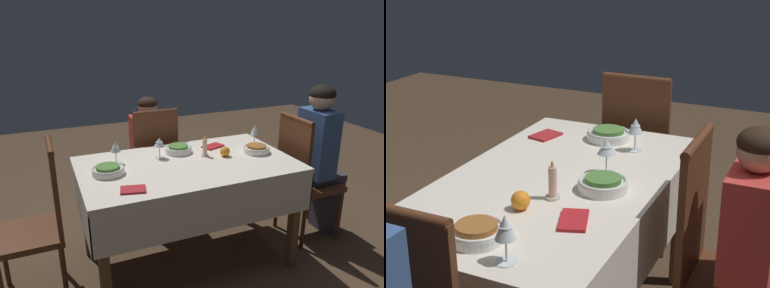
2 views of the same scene
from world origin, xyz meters
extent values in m
plane|color=#4C3826|center=(0.00, 0.00, 0.00)|extent=(8.00, 8.00, 0.00)
cube|color=silver|center=(0.00, 0.00, 0.75)|extent=(1.46, 0.85, 0.04)
cube|color=silver|center=(0.00, 0.42, 0.61)|extent=(1.46, 0.01, 0.26)
cube|color=silver|center=(0.00, -0.42, 0.61)|extent=(1.46, 0.01, 0.26)
cube|color=silver|center=(0.72, 0.00, 0.61)|extent=(0.01, 0.85, 0.26)
cube|color=silver|center=(-0.72, 0.00, 0.61)|extent=(0.01, 0.85, 0.26)
cube|color=brown|center=(0.66, 0.36, 0.37)|extent=(0.06, 0.06, 0.74)
cube|color=brown|center=(-0.66, 0.36, 0.37)|extent=(0.06, 0.06, 0.74)
cube|color=brown|center=(0.66, -0.36, 0.37)|extent=(0.06, 0.06, 0.74)
cube|color=brown|center=(-0.66, -0.36, 0.37)|extent=(0.06, 0.06, 0.74)
cube|color=#562D19|center=(-1.04, 0.04, 0.44)|extent=(0.40, 0.40, 0.04)
cube|color=#562D19|center=(-0.86, 0.04, 0.73)|extent=(0.03, 0.37, 0.54)
cylinder|color=#562D19|center=(-0.86, 0.04, 1.00)|extent=(0.04, 0.36, 0.04)
cylinder|color=#562D19|center=(-1.22, 0.22, 0.21)|extent=(0.03, 0.03, 0.42)
cylinder|color=#562D19|center=(-1.22, -0.13, 0.21)|extent=(0.03, 0.03, 0.42)
cylinder|color=#562D19|center=(-0.87, 0.22, 0.21)|extent=(0.03, 0.03, 0.42)
cylinder|color=#562D19|center=(-0.87, -0.13, 0.21)|extent=(0.03, 0.03, 0.42)
cube|color=#562D19|center=(0.04, -0.74, 0.44)|extent=(0.40, 0.40, 0.04)
cube|color=#562D19|center=(0.04, -0.56, 0.73)|extent=(0.37, 0.03, 0.54)
cylinder|color=#562D19|center=(0.04, -0.56, 1.00)|extent=(0.36, 0.04, 0.04)
cylinder|color=#562D19|center=(-0.13, -0.92, 0.21)|extent=(0.03, 0.03, 0.42)
cylinder|color=#562D19|center=(0.22, -0.92, 0.21)|extent=(0.03, 0.03, 0.42)
cylinder|color=#562D19|center=(-0.13, -0.57, 0.21)|extent=(0.03, 0.03, 0.42)
cylinder|color=#562D19|center=(0.22, -0.57, 0.21)|extent=(0.03, 0.03, 0.42)
cube|color=#562D19|center=(1.04, -0.04, 0.44)|extent=(0.40, 0.40, 0.04)
cube|color=#562D19|center=(0.86, -0.04, 0.73)|extent=(0.03, 0.37, 0.54)
cylinder|color=#562D19|center=(0.86, -0.04, 1.00)|extent=(0.04, 0.36, 0.04)
cylinder|color=#562D19|center=(1.22, -0.21, 0.21)|extent=(0.03, 0.03, 0.42)
cylinder|color=#562D19|center=(0.87, -0.21, 0.21)|extent=(0.03, 0.03, 0.42)
cylinder|color=#562D19|center=(0.87, 0.14, 0.21)|extent=(0.03, 0.03, 0.42)
cube|color=#383342|center=(-1.24, 0.04, 0.23)|extent=(0.14, 0.22, 0.46)
cube|color=#383342|center=(-1.16, 0.04, 0.49)|extent=(0.31, 0.24, 0.06)
cube|color=#38568E|center=(-1.07, 0.04, 0.79)|extent=(0.18, 0.30, 0.53)
sphere|color=#D6A884|center=(-1.07, 0.04, 1.14)|extent=(0.19, 0.19, 0.19)
ellipsoid|color=black|center=(-1.07, 0.04, 1.17)|extent=(0.19, 0.19, 0.13)
cube|color=#383342|center=(0.04, -0.94, 0.23)|extent=(0.22, 0.14, 0.46)
cube|color=#383342|center=(0.04, -0.86, 0.49)|extent=(0.24, 0.31, 0.06)
cube|color=red|center=(0.04, -0.77, 0.72)|extent=(0.30, 0.18, 0.40)
sphere|color=#D6A884|center=(0.04, -0.77, 1.00)|extent=(0.16, 0.16, 0.16)
ellipsoid|color=black|center=(0.04, -0.77, 1.03)|extent=(0.16, 0.16, 0.11)
cylinder|color=white|center=(-0.55, 0.01, 0.79)|extent=(0.19, 0.19, 0.04)
torus|color=white|center=(-0.55, 0.01, 0.81)|extent=(0.19, 0.19, 0.01)
cylinder|color=#995B28|center=(-0.55, 0.01, 0.82)|extent=(0.14, 0.14, 0.02)
cylinder|color=white|center=(-0.63, -0.15, 0.77)|extent=(0.07, 0.07, 0.00)
cylinder|color=white|center=(-0.63, -0.15, 0.81)|extent=(0.01, 0.01, 0.08)
cone|color=white|center=(-0.63, -0.15, 0.89)|extent=(0.07, 0.07, 0.08)
cylinder|color=white|center=(-0.63, -0.15, 0.88)|extent=(0.04, 0.04, 0.04)
cylinder|color=white|center=(-0.02, -0.22, 0.79)|extent=(0.19, 0.19, 0.04)
torus|color=white|center=(-0.02, -0.22, 0.81)|extent=(0.19, 0.19, 0.01)
cylinder|color=#4C7F38|center=(-0.02, -0.22, 0.82)|extent=(0.14, 0.14, 0.02)
cylinder|color=white|center=(0.14, -0.16, 0.77)|extent=(0.07, 0.07, 0.00)
cylinder|color=white|center=(0.14, -0.16, 0.82)|extent=(0.01, 0.01, 0.08)
cone|color=white|center=(0.14, -0.16, 0.89)|extent=(0.08, 0.08, 0.06)
cylinder|color=white|center=(0.14, -0.16, 0.88)|extent=(0.05, 0.05, 0.03)
cylinder|color=white|center=(0.53, -0.02, 0.79)|extent=(0.20, 0.20, 0.04)
torus|color=white|center=(0.53, -0.02, 0.81)|extent=(0.20, 0.20, 0.01)
cylinder|color=#4C7F38|center=(0.53, -0.02, 0.82)|extent=(0.15, 0.15, 0.02)
cylinder|color=white|center=(0.45, -0.18, 0.77)|extent=(0.07, 0.07, 0.00)
cylinder|color=white|center=(0.45, -0.18, 0.82)|extent=(0.01, 0.01, 0.08)
cone|color=white|center=(0.45, -0.18, 0.89)|extent=(0.07, 0.07, 0.07)
cylinder|color=white|center=(0.45, -0.18, 0.88)|extent=(0.04, 0.04, 0.03)
cylinder|color=beige|center=(-0.17, -0.08, 0.78)|extent=(0.06, 0.06, 0.01)
cylinder|color=beige|center=(-0.17, -0.08, 0.84)|extent=(0.03, 0.03, 0.12)
ellipsoid|color=#F9C64C|center=(-0.17, -0.08, 0.91)|extent=(0.01, 0.01, 0.03)
sphere|color=orange|center=(-0.30, -0.01, 0.81)|extent=(0.07, 0.07, 0.07)
cube|color=red|center=(-0.30, -0.23, 0.78)|extent=(0.18, 0.14, 0.01)
cube|color=#AD2328|center=(0.45, 0.28, 0.78)|extent=(0.16, 0.13, 0.01)
camera|label=1|loc=(0.90, 2.20, 1.71)|focal=35.00mm
camera|label=2|loc=(-1.94, -1.00, 1.71)|focal=55.00mm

